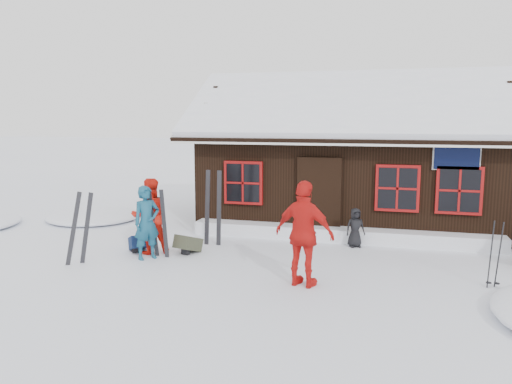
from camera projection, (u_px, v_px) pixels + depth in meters
ground at (260, 261)px, 10.69m from camera, size 120.00×120.00×0.00m
mountain_hut at (352, 168)px, 14.81m from camera, size 8.90×6.09×4.42m
snow_drift at (341, 234)px, 12.41m from camera, size 7.60×0.60×0.35m
snow_mounds at (346, 245)px, 12.03m from camera, size 20.60×13.20×0.48m
skier_teal at (147, 223)px, 10.75m from camera, size 0.67×0.70×1.60m
skier_orange_left at (150, 216)px, 11.20m from camera, size 1.05×1.00×1.71m
skier_orange_right at (304, 234)px, 8.97m from camera, size 1.22×0.76×1.94m
skier_crouched at (355, 228)px, 11.79m from camera, size 0.54×0.47×0.94m
ski_pair_left at (80, 229)px, 10.38m from camera, size 0.61×0.30×1.58m
ski_pair_mid at (159, 224)px, 10.94m from camera, size 0.47×0.11×1.55m
ski_pair_right at (213, 209)px, 11.92m from camera, size 0.47×0.09×1.87m
ski_poles at (495, 256)px, 8.94m from camera, size 0.23×0.11×1.26m
backpack_blue at (139, 245)px, 11.44m from camera, size 0.63×0.65×0.28m
backpack_olive at (188, 246)px, 11.30m from camera, size 0.56×0.65×0.30m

